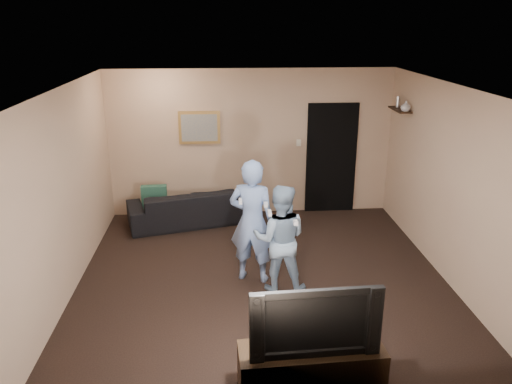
{
  "coord_description": "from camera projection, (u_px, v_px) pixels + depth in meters",
  "views": [
    {
      "loc": [
        -0.51,
        -6.12,
        3.4
      ],
      "look_at": [
        -0.06,
        0.3,
        1.15
      ],
      "focal_mm": 35.0,
      "sensor_mm": 36.0,
      "label": 1
    }
  ],
  "objects": [
    {
      "name": "painting_canvas",
      "position": [
        199.0,
        128.0,
        8.63
      ],
      "size": [
        0.62,
        0.01,
        0.47
      ],
      "primitive_type": "cube",
      "color": "slate",
      "rests_on": "painting_frame"
    },
    {
      "name": "ceiling",
      "position": [
        263.0,
        87.0,
        6.06
      ],
      "size": [
        5.0,
        5.0,
        0.04
      ],
      "primitive_type": "cube",
      "color": "silver",
      "rests_on": "wall_back"
    },
    {
      "name": "wall_right",
      "position": [
        449.0,
        184.0,
        6.65
      ],
      "size": [
        0.04,
        5.0,
        2.6
      ],
      "primitive_type": "cube",
      "color": "tan",
      "rests_on": "ground"
    },
    {
      "name": "ground",
      "position": [
        262.0,
        277.0,
        6.91
      ],
      "size": [
        5.0,
        5.0,
        0.0
      ],
      "primitive_type": "plane",
      "color": "black",
      "rests_on": "ground"
    },
    {
      "name": "doorway",
      "position": [
        331.0,
        158.0,
        9.01
      ],
      "size": [
        0.9,
        0.06,
        2.0
      ],
      "primitive_type": "cube",
      "color": "black",
      "rests_on": "ground"
    },
    {
      "name": "wall_front",
      "position": [
        287.0,
        286.0,
        4.13
      ],
      "size": [
        5.0,
        0.04,
        2.6
      ],
      "primitive_type": "cube",
      "color": "tan",
      "rests_on": "ground"
    },
    {
      "name": "wii_player_right",
      "position": [
        280.0,
        239.0,
        6.37
      ],
      "size": [
        0.78,
        0.65,
        1.45
      ],
      "color": "#83A1BE",
      "rests_on": "ground"
    },
    {
      "name": "throw_pillow",
      "position": [
        154.0,
        198.0,
        8.57
      ],
      "size": [
        0.44,
        0.16,
        0.43
      ],
      "primitive_type": "cube",
      "rotation": [
        0.0,
        0.0,
        0.04
      ],
      "color": "#174538",
      "rests_on": "sofa"
    },
    {
      "name": "shelf_figurine",
      "position": [
        398.0,
        102.0,
        8.19
      ],
      "size": [
        0.06,
        0.06,
        0.18
      ],
      "primitive_type": "cylinder",
      "color": "silver",
      "rests_on": "wall_shelf"
    },
    {
      "name": "wall_back",
      "position": [
        251.0,
        143.0,
        8.84
      ],
      "size": [
        5.0,
        0.04,
        2.6
      ],
      "primitive_type": "cube",
      "color": "tan",
      "rests_on": "ground"
    },
    {
      "name": "wall_left",
      "position": [
        66.0,
        193.0,
        6.32
      ],
      "size": [
        0.04,
        5.0,
        2.6
      ],
      "primitive_type": "cube",
      "color": "tan",
      "rests_on": "ground"
    },
    {
      "name": "painting_frame",
      "position": [
        199.0,
        128.0,
        8.66
      ],
      "size": [
        0.72,
        0.05,
        0.57
      ],
      "primitive_type": "cube",
      "color": "olive",
      "rests_on": "wall_back"
    },
    {
      "name": "sofa",
      "position": [
        189.0,
        206.0,
        8.67
      ],
      "size": [
        2.21,
        1.31,
        0.6
      ],
      "primitive_type": "imported",
      "rotation": [
        0.0,
        0.0,
        3.4
      ],
      "color": "black",
      "rests_on": "ground"
    },
    {
      "name": "wii_player_left",
      "position": [
        252.0,
        221.0,
        6.61
      ],
      "size": [
        0.72,
        0.58,
        1.7
      ],
      "color": "#7594CC",
      "rests_on": "ground"
    },
    {
      "name": "light_switch",
      "position": [
        299.0,
        143.0,
        8.87
      ],
      "size": [
        0.08,
        0.02,
        0.12
      ],
      "primitive_type": "cube",
      "color": "silver",
      "rests_on": "wall_back"
    },
    {
      "name": "wall_shelf",
      "position": [
        400.0,
        110.0,
        8.11
      ],
      "size": [
        0.2,
        0.6,
        0.03
      ],
      "primitive_type": "cube",
      "color": "black",
      "rests_on": "wall_right"
    },
    {
      "name": "tv_console",
      "position": [
        311.0,
        370.0,
        4.72
      ],
      "size": [
        1.38,
        0.5,
        0.49
      ],
      "primitive_type": "cube",
      "rotation": [
        0.0,
        0.0,
        0.05
      ],
      "color": "black",
      "rests_on": "ground"
    },
    {
      "name": "television",
      "position": [
        313.0,
        317.0,
        4.52
      ],
      "size": [
        1.2,
        0.21,
        0.69
      ],
      "primitive_type": "imported",
      "rotation": [
        0.0,
        0.0,
        0.05
      ],
      "color": "black",
      "rests_on": "tv_console"
    },
    {
      "name": "shelf_vase",
      "position": [
        406.0,
        106.0,
        7.85
      ],
      "size": [
        0.19,
        0.19,
        0.16
      ],
      "primitive_type": "imported",
      "rotation": [
        0.0,
        0.0,
        0.23
      ],
      "color": "#BABABF",
      "rests_on": "wall_shelf"
    }
  ]
}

